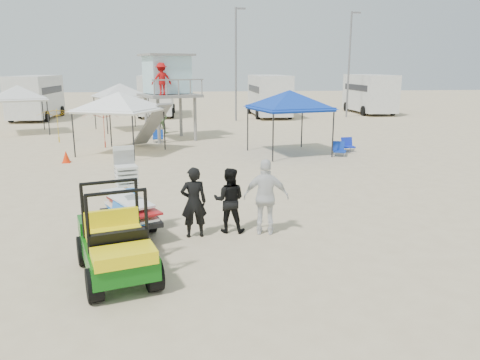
{
  "coord_description": "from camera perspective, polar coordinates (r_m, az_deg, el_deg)",
  "views": [
    {
      "loc": [
        -0.74,
        -7.61,
        3.88
      ],
      "look_at": [
        0.5,
        3.0,
        1.3
      ],
      "focal_mm": 35.0,
      "sensor_mm": 36.0,
      "label": 1
    }
  ],
  "objects": [
    {
      "name": "light_pole_right",
      "position": [
        38.29,
        13.14,
        13.43
      ],
      "size": [
        0.14,
        0.14,
        8.0
      ],
      "primitive_type": "cylinder",
      "color": "slate",
      "rests_on": "ground"
    },
    {
      "name": "cone_near",
      "position": [
        15.25,
        -13.99,
        -0.6
      ],
      "size": [
        0.34,
        0.34,
        0.5
      ],
      "primitive_type": "cone",
      "color": "#D96906",
      "rests_on": "ground"
    },
    {
      "name": "light_pole_left",
      "position": [
        34.81,
        -0.5,
        13.8
      ],
      "size": [
        0.14,
        0.14,
        8.0
      ],
      "primitive_type": "cylinder",
      "color": "slate",
      "rests_on": "ground"
    },
    {
      "name": "beach_chair_a",
      "position": [
        25.32,
        -9.98,
        5.29
      ],
      "size": [
        0.59,
        0.63,
        0.64
      ],
      "color": "#0E39A0",
      "rests_on": "ground"
    },
    {
      "name": "surf_trailer",
      "position": [
        11.28,
        -13.41,
        -2.86
      ],
      "size": [
        1.63,
        2.3,
        1.86
      ],
      "color": "black",
      "rests_on": "ground"
    },
    {
      "name": "distant_beachgoers",
      "position": [
        30.54,
        -4.51,
        7.86
      ],
      "size": [
        10.49,
        7.96,
        1.74
      ],
      "color": "#597D4B",
      "rests_on": "ground"
    },
    {
      "name": "umbrella_a",
      "position": [
        23.94,
        -16.2,
        6.05
      ],
      "size": [
        2.68,
        2.71,
        1.92
      ],
      "primitive_type": "imported",
      "rotation": [
        0.0,
        0.0,
        0.34
      ],
      "color": "#B72513",
      "rests_on": "ground"
    },
    {
      "name": "beach_chair_c",
      "position": [
        21.49,
        11.98,
        3.74
      ],
      "size": [
        0.69,
        0.76,
        0.64
      ],
      "color": "#0E30A0",
      "rests_on": "ground"
    },
    {
      "name": "canopy_white_a",
      "position": [
        22.07,
        -14.57,
        9.99
      ],
      "size": [
        4.1,
        4.1,
        3.21
      ],
      "color": "black",
      "rests_on": "ground"
    },
    {
      "name": "cone_far",
      "position": [
        20.78,
        -20.44,
        2.67
      ],
      "size": [
        0.34,
        0.34,
        0.5
      ],
      "primitive_type": "cone",
      "color": "#F22E07",
      "rests_on": "ground"
    },
    {
      "name": "rv_mid_left",
      "position": [
        39.22,
        -10.12,
        10.35
      ],
      "size": [
        2.65,
        6.5,
        3.25
      ],
      "color": "silver",
      "rests_on": "ground"
    },
    {
      "name": "canopy_white_c",
      "position": [
        30.48,
        -14.44,
        11.07
      ],
      "size": [
        3.7,
        3.7,
        3.3
      ],
      "color": "black",
      "rests_on": "ground"
    },
    {
      "name": "ground",
      "position": [
        8.57,
        -1.02,
        -13.34
      ],
      "size": [
        140.0,
        140.0,
        0.0
      ],
      "primitive_type": "plane",
      "color": "beige",
      "rests_on": "ground"
    },
    {
      "name": "rv_far_right",
      "position": [
        42.2,
        15.5,
        10.29
      ],
      "size": [
        2.64,
        6.6,
        3.25
      ],
      "color": "silver",
      "rests_on": "ground"
    },
    {
      "name": "canopy_blue",
      "position": [
        21.37,
        6.06,
        10.46
      ],
      "size": [
        3.69,
        3.69,
        3.29
      ],
      "color": "black",
      "rests_on": "ground"
    },
    {
      "name": "man_left",
      "position": [
        10.89,
        -5.66,
        -2.72
      ],
      "size": [
        0.65,
        0.47,
        1.67
      ],
      "primitive_type": "imported",
      "rotation": [
        0.0,
        0.0,
        3.25
      ],
      "color": "black",
      "rests_on": "ground"
    },
    {
      "name": "utility_cart",
      "position": [
        9.07,
        -15.11,
        -6.64
      ],
      "size": [
        1.77,
        2.55,
        1.76
      ],
      "color": "#0D5910",
      "rests_on": "ground"
    },
    {
      "name": "canopy_white_b",
      "position": [
        30.82,
        -25.51,
        10.12
      ],
      "size": [
        3.8,
        3.8,
        3.25
      ],
      "color": "black",
      "rests_on": "ground"
    },
    {
      "name": "lifeguard_tower",
      "position": [
        25.89,
        -8.85,
        12.22
      ],
      "size": [
        3.64,
        3.64,
        4.47
      ],
      "color": "gray",
      "rests_on": "ground"
    },
    {
      "name": "rv_mid_right",
      "position": [
        38.26,
        3.56,
        10.46
      ],
      "size": [
        2.64,
        7.0,
        3.25
      ],
      "color": "silver",
      "rests_on": "ground"
    },
    {
      "name": "beach_chair_b",
      "position": [
        22.8,
        12.96,
        4.25
      ],
      "size": [
        0.59,
        0.63,
        0.64
      ],
      "color": "#1027B6",
      "rests_on": "ground"
    },
    {
      "name": "umbrella_b",
      "position": [
        26.45,
        -21.33,
        6.2
      ],
      "size": [
        2.3,
        2.33,
        1.8
      ],
      "primitive_type": "imported",
      "rotation": [
        0.0,
        0.0,
        0.19
      ],
      "color": "gold",
      "rests_on": "ground"
    },
    {
      "name": "man_right",
      "position": [
        11.02,
        3.2,
        -2.09
      ],
      "size": [
        1.12,
        0.63,
        1.81
      ],
      "primitive_type": "imported",
      "rotation": [
        0.0,
        0.0,
        2.96
      ],
      "color": "white",
      "rests_on": "ground"
    },
    {
      "name": "man_mid",
      "position": [
        11.19,
        -1.32,
        -2.47
      ],
      "size": [
        0.87,
        0.74,
        1.57
      ],
      "primitive_type": "imported",
      "rotation": [
        0.0,
        0.0,
        2.93
      ],
      "color": "black",
      "rests_on": "ground"
    },
    {
      "name": "rv_far_left",
      "position": [
        39.31,
        -23.64,
        9.45
      ],
      "size": [
        2.64,
        6.8,
        3.25
      ],
      "color": "silver",
      "rests_on": "ground"
    }
  ]
}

